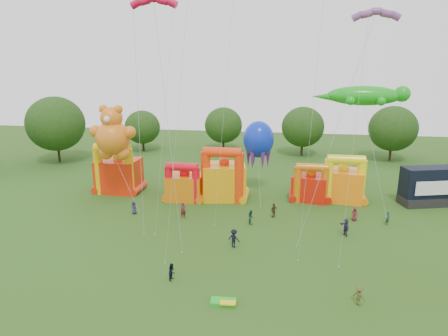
# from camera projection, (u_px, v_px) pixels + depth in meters

# --- Properties ---
(ground) EXTENTS (160.00, 160.00, 0.00)m
(ground) POSITION_uv_depth(u_px,v_px,m) (216.00, 327.00, 28.32)
(ground) COLOR #2B4814
(ground) RESTS_ON ground
(tree_ring) EXTENTS (121.65, 123.73, 12.07)m
(tree_ring) POSITION_uv_depth(u_px,v_px,m) (200.00, 241.00, 27.42)
(tree_ring) COLOR #352314
(tree_ring) RESTS_ON ground
(bouncy_castle_0) EXTENTS (5.87, 4.78, 7.27)m
(bouncy_castle_0) POSITION_uv_depth(u_px,v_px,m) (118.00, 173.00, 56.81)
(bouncy_castle_0) COLOR red
(bouncy_castle_0) RESTS_ON ground
(bouncy_castle_1) EXTENTS (4.78, 3.87, 5.41)m
(bouncy_castle_1) POSITION_uv_depth(u_px,v_px,m) (184.00, 185.00, 53.60)
(bouncy_castle_1) COLOR orange
(bouncy_castle_1) RESTS_ON ground
(bouncy_castle_2) EXTENTS (6.38, 5.48, 7.44)m
(bouncy_castle_2) POSITION_uv_depth(u_px,v_px,m) (224.00, 179.00, 53.75)
(bouncy_castle_2) COLOR orange
(bouncy_castle_2) RESTS_ON ground
(bouncy_castle_3) EXTENTS (5.18, 4.49, 5.40)m
(bouncy_castle_3) POSITION_uv_depth(u_px,v_px,m) (310.00, 186.00, 53.35)
(bouncy_castle_3) COLOR red
(bouncy_castle_3) RESTS_ON ground
(bouncy_castle_4) EXTENTS (5.91, 5.02, 6.57)m
(bouncy_castle_4) POSITION_uv_depth(u_px,v_px,m) (343.00, 183.00, 53.18)
(bouncy_castle_4) COLOR orange
(bouncy_castle_4) RESTS_ON ground
(stage_trailer) EXTENTS (8.25, 4.87, 5.03)m
(stage_trailer) POSITION_uv_depth(u_px,v_px,m) (431.00, 186.00, 51.84)
(stage_trailer) COLOR black
(stage_trailer) RESTS_ON ground
(teddy_bear_kite) EXTENTS (7.55, 5.76, 12.96)m
(teddy_bear_kite) POSITION_uv_depth(u_px,v_px,m) (119.00, 157.00, 51.04)
(teddy_bear_kite) COLOR orange
(teddy_bear_kite) RESTS_ON ground
(gecko_kite) EXTENTS (12.02, 7.78, 15.35)m
(gecko_kite) POSITION_uv_depth(u_px,v_px,m) (372.00, 142.00, 49.43)
(gecko_kite) COLOR #17A117
(gecko_kite) RESTS_ON ground
(octopus_kite) EXTENTS (4.28, 8.72, 10.29)m
(octopus_kite) POSITION_uv_depth(u_px,v_px,m) (259.00, 152.00, 55.19)
(octopus_kite) COLOR #0D2BC8
(octopus_kite) RESTS_ON ground
(parafoil_kites) EXTENTS (29.53, 10.62, 29.08)m
(parafoil_kites) POSITION_uv_depth(u_px,v_px,m) (243.00, 121.00, 40.05)
(parafoil_kites) COLOR red
(parafoil_kites) RESTS_ON ground
(diamond_kites) EXTENTS (21.35, 16.02, 40.41)m
(diamond_kites) POSITION_uv_depth(u_px,v_px,m) (249.00, 78.00, 38.35)
(diamond_kites) COLOR red
(diamond_kites) RESTS_ON ground
(folded_kite_bundle) EXTENTS (2.04, 1.17, 0.31)m
(folded_kite_bundle) POSITION_uv_depth(u_px,v_px,m) (224.00, 302.00, 30.99)
(folded_kite_bundle) COLOR green
(folded_kite_bundle) RESTS_ON ground
(spectator_0) EXTENTS (0.93, 0.80, 1.62)m
(spectator_0) POSITION_uv_depth(u_px,v_px,m) (134.00, 208.00, 48.88)
(spectator_0) COLOR #26253E
(spectator_0) RESTS_ON ground
(spectator_1) EXTENTS (0.84, 0.78, 1.93)m
(spectator_1) POSITION_uv_depth(u_px,v_px,m) (183.00, 210.00, 47.56)
(spectator_1) COLOR maroon
(spectator_1) RESTS_ON ground
(spectator_2) EXTENTS (0.81, 0.94, 1.69)m
(spectator_2) POSITION_uv_depth(u_px,v_px,m) (251.00, 217.00, 45.88)
(spectator_2) COLOR #1B452C
(spectator_2) RESTS_ON ground
(spectator_3) EXTENTS (1.41, 1.09, 1.93)m
(spectator_3) POSITION_uv_depth(u_px,v_px,m) (234.00, 238.00, 40.11)
(spectator_3) COLOR black
(spectator_3) RESTS_ON ground
(spectator_4) EXTENTS (1.02, 1.07, 1.78)m
(spectator_4) POSITION_uv_depth(u_px,v_px,m) (274.00, 210.00, 47.82)
(spectator_4) COLOR #47341C
(spectator_4) RESTS_ON ground
(spectator_5) EXTENTS (1.13, 1.86, 1.92)m
(spectator_5) POSITION_uv_depth(u_px,v_px,m) (345.00, 227.00, 42.84)
(spectator_5) COLOR #2A2842
(spectator_5) RESTS_ON ground
(spectator_6) EXTENTS (0.89, 0.72, 1.59)m
(spectator_6) POSITION_uv_depth(u_px,v_px,m) (355.00, 214.00, 46.82)
(spectator_6) COLOR maroon
(spectator_6) RESTS_ON ground
(spectator_7) EXTENTS (0.68, 0.70, 1.61)m
(spectator_7) POSITION_uv_depth(u_px,v_px,m) (388.00, 218.00, 45.65)
(spectator_7) COLOR #1A412D
(spectator_7) RESTS_ON ground
(spectator_8) EXTENTS (0.66, 0.80, 1.53)m
(spectator_8) POSITION_uv_depth(u_px,v_px,m) (172.00, 272.00, 34.19)
(spectator_8) COLOR black
(spectator_8) RESTS_ON ground
(spectator_9) EXTENTS (1.13, 1.08, 1.54)m
(spectator_9) POSITION_uv_depth(u_px,v_px,m) (359.00, 296.00, 30.69)
(spectator_9) COLOR #48441D
(spectator_9) RESTS_ON ground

